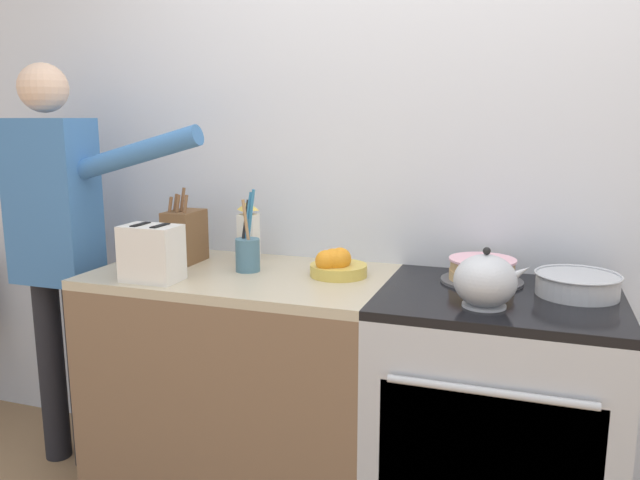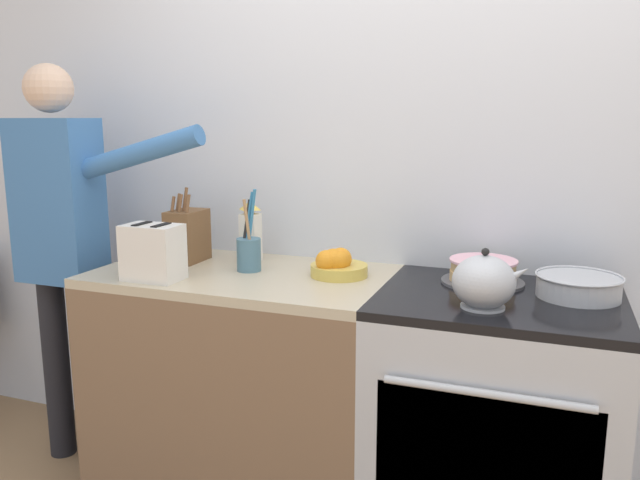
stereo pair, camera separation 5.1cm
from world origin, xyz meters
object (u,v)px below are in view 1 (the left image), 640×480
at_px(fruit_bowl, 337,264).
at_px(milk_carton, 248,233).
at_px(stove_range, 492,424).
at_px(mixing_bowl, 577,284).
at_px(person_baker, 57,233).
at_px(utensil_crock, 248,252).
at_px(tea_kettle, 486,281).
at_px(knife_block, 185,236).
at_px(layer_cake, 482,271).
at_px(toaster, 152,253).

height_order(fruit_bowl, milk_carton, milk_carton).
height_order(stove_range, milk_carton, milk_carton).
height_order(mixing_bowl, person_baker, person_baker).
height_order(utensil_crock, person_baker, person_baker).
relative_size(mixing_bowl, person_baker, 0.16).
bearing_deg(fruit_bowl, mixing_bowl, 1.21).
height_order(tea_kettle, person_baker, person_baker).
bearing_deg(stove_range, milk_carton, 170.35).
bearing_deg(utensil_crock, fruit_bowl, 4.79).
bearing_deg(knife_block, layer_cake, 2.98).
distance_m(tea_kettle, utensil_crock, 0.90).
bearing_deg(utensil_crock, layer_cake, 7.96).
bearing_deg(mixing_bowl, knife_block, 179.50).
height_order(layer_cake, toaster, toaster).
xyz_separation_m(tea_kettle, toaster, (-1.15, -0.06, 0.02)).
xyz_separation_m(mixing_bowl, fruit_bowl, (-0.82, -0.02, 0.01)).
distance_m(knife_block, person_baker, 0.55).
height_order(utensil_crock, milk_carton, utensil_crock).
distance_m(fruit_bowl, toaster, 0.66).
relative_size(tea_kettle, toaster, 1.08).
height_order(stove_range, person_baker, person_baker).
relative_size(toaster, milk_carton, 0.89).
height_order(stove_range, utensil_crock, utensil_crock).
distance_m(tea_kettle, milk_carton, 1.00).
relative_size(stove_range, fruit_bowl, 4.36).
distance_m(stove_range, person_baker, 1.85).
xyz_separation_m(knife_block, utensil_crock, (0.31, -0.06, -0.03)).
relative_size(layer_cake, toaster, 1.31).
relative_size(knife_block, person_baker, 0.18).
bearing_deg(milk_carton, stove_range, -9.65).
bearing_deg(fruit_bowl, milk_carton, 164.59).
relative_size(tea_kettle, knife_block, 0.78).
distance_m(stove_range, knife_block, 1.35).
height_order(layer_cake, utensil_crock, utensil_crock).
xyz_separation_m(stove_range, toaster, (-1.18, -0.21, 0.56)).
xyz_separation_m(layer_cake, tea_kettle, (0.03, -0.29, 0.04)).
height_order(layer_cake, tea_kettle, tea_kettle).
relative_size(milk_carton, person_baker, 0.14).
distance_m(tea_kettle, knife_block, 1.21).
distance_m(layer_cake, fruit_bowl, 0.52).
distance_m(stove_range, tea_kettle, 0.56).
xyz_separation_m(fruit_bowl, milk_carton, (-0.41, 0.11, 0.07)).
height_order(utensil_crock, fruit_bowl, utensil_crock).
height_order(tea_kettle, knife_block, knife_block).
relative_size(fruit_bowl, toaster, 0.96).
relative_size(fruit_bowl, milk_carton, 0.86).
relative_size(knife_block, milk_carton, 1.22).
bearing_deg(knife_block, fruit_bowl, -2.66).
bearing_deg(knife_block, person_baker, -168.53).
height_order(utensil_crock, toaster, utensil_crock).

